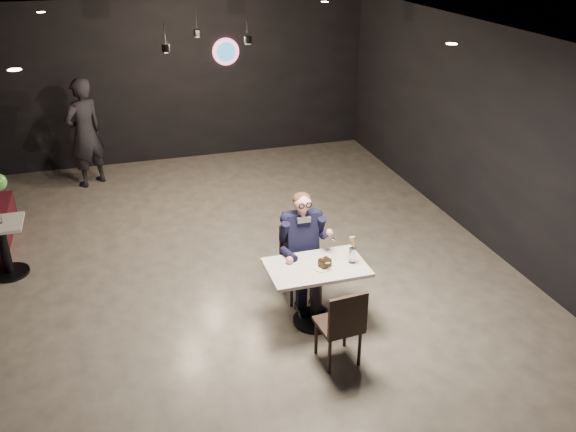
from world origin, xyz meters
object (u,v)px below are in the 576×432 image
object	(u,v)px
side_table	(5,251)
main_table	(316,294)
chair_near	(338,323)
chair_far	(301,264)
passerby	(85,133)
sundae_glass	(352,255)
seated_man	(301,245)

from	to	relation	value
side_table	main_table	bearing A→B (deg)	-31.87
main_table	chair_near	world-z (taller)	chair_near
chair_far	passerby	size ratio (longest dim) A/B	0.49
chair_far	sundae_glass	bearing A→B (deg)	-55.87
chair_near	sundae_glass	distance (m)	0.86
chair_far	sundae_glass	xyz separation A→B (m)	(0.40, -0.60, 0.38)
chair_near	passerby	bearing A→B (deg)	108.43
main_table	side_table	xyz separation A→B (m)	(-3.50, 2.17, -0.02)
chair_far	side_table	bearing A→B (deg)	155.09
passerby	main_table	bearing A→B (deg)	79.60
chair_far	seated_man	world-z (taller)	seated_man
chair_far	side_table	distance (m)	3.86
chair_far	seated_man	distance (m)	0.26
chair_near	sundae_glass	xyz separation A→B (m)	(0.40, 0.65, 0.38)
chair_near	seated_man	size ratio (longest dim) A/B	0.64
main_table	chair_far	bearing A→B (deg)	90.00
seated_man	passerby	size ratio (longest dim) A/B	0.77
main_table	chair_near	xyz separation A→B (m)	(-0.00, -0.70, 0.09)
sundae_glass	passerby	world-z (taller)	passerby
seated_man	chair_far	bearing A→B (deg)	0.00
chair_near	side_table	distance (m)	4.53
main_table	sundae_glass	distance (m)	0.62
main_table	chair_near	distance (m)	0.70
seated_man	sundae_glass	bearing A→B (deg)	-55.87
seated_man	side_table	bearing A→B (deg)	155.09
side_table	passerby	size ratio (longest dim) A/B	0.37
passerby	sundae_glass	bearing A→B (deg)	82.98
seated_man	chair_near	bearing A→B (deg)	-90.00
main_table	sundae_glass	world-z (taller)	sundae_glass
chair_far	chair_near	xyz separation A→B (m)	(0.00, -1.25, 0.00)
chair_far	seated_man	bearing A→B (deg)	0.00
seated_man	main_table	bearing A→B (deg)	-90.00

